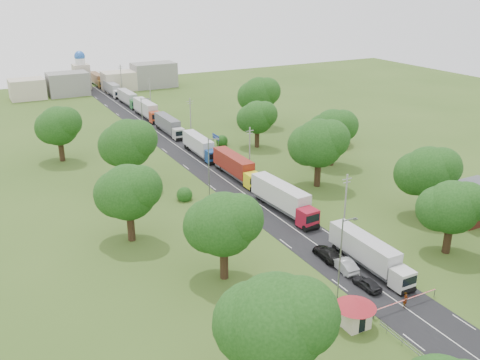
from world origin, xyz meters
TOP-DOWN VIEW (x-y plane):
  - ground at (0.00, 0.00)m, footprint 260.00×260.00m
  - road at (0.00, 20.00)m, footprint 8.00×200.00m
  - boom_barrier at (-1.36, -25.00)m, footprint 9.22×0.35m
  - guard_booth at (-7.20, -25.00)m, footprint 4.40×4.40m
  - info_sign at (5.20, 35.00)m, footprint 0.12×3.10m
  - pole_1 at (5.50, -7.00)m, footprint 1.60×0.24m
  - pole_2 at (5.50, 21.00)m, footprint 1.60×0.24m
  - pole_3 at (5.50, 49.00)m, footprint 1.60×0.24m
  - pole_4 at (5.50, 77.00)m, footprint 1.60×0.24m
  - pole_5 at (5.50, 105.00)m, footprint 1.60×0.24m
  - lamp_0 at (-5.35, -20.00)m, footprint 2.03×0.22m
  - lamp_1 at (-5.35, 15.00)m, footprint 2.03×0.22m
  - lamp_2 at (-5.35, 50.00)m, footprint 2.03×0.22m
  - tree_2 at (13.99, -17.86)m, footprint 8.00×8.00m
  - tree_3 at (19.99, -7.84)m, footprint 8.80×8.80m
  - tree_4 at (12.99, 10.17)m, footprint 9.60×9.60m
  - tree_5 at (21.99, 18.16)m, footprint 8.80×8.80m
  - tree_6 at (14.99, 35.14)m, footprint 8.00×8.00m
  - tree_7 at (23.99, 50.17)m, footprint 9.60×9.60m
  - tree_9 at (-20.01, -29.83)m, footprint 9.60×9.60m
  - tree_10 at (-15.01, -9.84)m, footprint 8.80×8.80m
  - tree_11 at (-22.01, 5.16)m, footprint 8.80×8.80m
  - tree_12 at (-16.01, 25.17)m, footprint 9.60×9.60m
  - tree_13 at (-24.01, 45.16)m, footprint 8.80×8.80m
  - house_brick at (26.00, -12.00)m, footprint 8.60×6.60m
  - house_cream at (30.00, 30.00)m, footprint 10.08×10.08m
  - distant_town at (0.68, 110.00)m, footprint 52.00×8.00m
  - church at (-4.00, 118.00)m, footprint 5.00×5.00m
  - truck_0 at (2.14, -16.20)m, footprint 2.38×13.89m
  - truck_1 at (1.88, 3.40)m, footprint 3.49×15.49m
  - truck_2 at (2.34, 20.44)m, footprint 2.58×14.61m
  - truck_3 at (1.85, 35.54)m, footprint 2.54×13.90m
  - truck_4 at (2.00, 53.85)m, footprint 2.41×13.93m
  - truck_5 at (2.33, 71.00)m, footprint 2.71×15.14m
  - truck_6 at (2.36, 87.46)m, footprint 2.61×13.88m
  - truck_7 at (2.02, 103.37)m, footprint 2.48×13.63m
  - truck_8 at (1.86, 121.57)m, footprint 2.56×14.03m
  - car_lane_front at (-1.21, -20.00)m, footprint 1.73×3.99m
  - car_lane_mid at (-1.00, -15.23)m, footprint 1.98×4.91m
  - car_lane_rear at (-1.00, -12.00)m, footprint 2.49×5.32m
  - car_verge_near at (6.13, 8.42)m, footprint 3.10×5.76m
  - car_verge_far at (5.50, 27.05)m, footprint 1.69×3.95m
  - pedestrian_near at (0.04, -24.94)m, footprint 0.80×0.70m
  - pedestrian_booth at (-6.50, -26.00)m, footprint 1.01×1.02m

SIDE VIEW (x-z plane):
  - ground at x=0.00m, z-range 0.00..0.00m
  - road at x=0.00m, z-range -0.02..0.02m
  - car_verge_far at x=5.50m, z-range 0.00..1.33m
  - car_lane_front at x=-1.21m, z-range 0.00..1.34m
  - car_lane_rear at x=-1.00m, z-range 0.00..1.50m
  - car_verge_near at x=6.13m, z-range 0.00..1.54m
  - car_lane_mid at x=-1.00m, z-range 0.00..1.58m
  - pedestrian_booth at x=-6.50m, z-range 0.00..1.66m
  - boom_barrier at x=-1.36m, z-range 0.30..1.48m
  - pedestrian_near at x=0.04m, z-range 0.00..1.85m
  - truck_7 at x=2.02m, z-range 0.11..3.89m
  - truck_6 at x=2.36m, z-range 0.12..3.96m
  - truck_3 at x=1.85m, z-range 0.12..3.97m
  - truck_0 at x=2.14m, z-range 0.12..3.97m
  - truck_4 at x=2.00m, z-range 0.12..3.98m
  - truck_8 at x=1.86m, z-range 0.12..4.00m
  - truck_2 at x=2.34m, z-range 0.12..4.18m
  - guard_booth at x=-7.20m, z-range 0.44..3.89m
  - truck_5 at x=2.33m, z-range 0.13..4.33m
  - truck_1 at x=1.88m, z-range 0.13..4.41m
  - house_brick at x=26.00m, z-range 0.05..5.25m
  - info_sign at x=5.20m, z-range 0.95..5.05m
  - distant_town at x=0.68m, z-range -0.51..7.49m
  - house_cream at x=30.00m, z-range 0.74..6.54m
  - pole_1 at x=5.50m, z-range 0.18..9.18m
  - pole_2 at x=5.50m, z-range 0.18..9.18m
  - pole_3 at x=5.50m, z-range 0.18..9.18m
  - pole_4 at x=5.50m, z-range 0.18..9.18m
  - pole_5 at x=5.50m, z-range 0.18..9.18m
  - church at x=-4.00m, z-range -0.76..11.54m
  - lamp_0 at x=-5.35m, z-range 0.55..10.55m
  - lamp_1 at x=-5.35m, z-range 0.55..10.55m
  - lamp_2 at x=-5.35m, z-range 0.55..10.55m
  - tree_2 at x=13.99m, z-range 1.55..11.65m
  - tree_6 at x=14.99m, z-range 1.55..11.65m
  - tree_3 at x=19.99m, z-range 1.69..12.76m
  - tree_5 at x=21.99m, z-range 1.69..12.76m
  - tree_10 at x=-15.01m, z-range 1.69..12.76m
  - tree_11 at x=-22.01m, z-range 1.69..12.76m
  - tree_13 at x=-24.01m, z-range 1.69..12.76m
  - tree_4 at x=12.99m, z-range 1.83..13.88m
  - tree_7 at x=23.99m, z-range 1.83..13.88m
  - tree_9 at x=-20.01m, z-range 1.83..13.88m
  - tree_12 at x=-16.01m, z-range 1.83..13.88m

